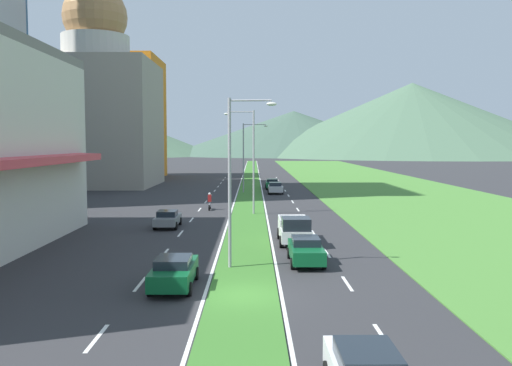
# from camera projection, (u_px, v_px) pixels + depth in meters

# --- Properties ---
(ground_plane) EXTENTS (600.00, 600.00, 0.00)m
(ground_plane) POSITION_uv_depth(u_px,v_px,m) (243.00, 296.00, 24.45)
(ground_plane) COLOR #2D2D30
(grass_median) EXTENTS (3.20, 240.00, 0.06)m
(grass_median) POSITION_uv_depth(u_px,v_px,m) (250.00, 187.00, 84.28)
(grass_median) COLOR #387028
(grass_median) RESTS_ON ground_plane
(grass_verge_right) EXTENTS (24.00, 240.00, 0.06)m
(grass_verge_right) POSITION_uv_depth(u_px,v_px,m) (382.00, 187.00, 84.39)
(grass_verge_right) COLOR #477F33
(grass_verge_right) RESTS_ON ground_plane
(lane_dash_left_2) EXTENTS (0.16, 2.80, 0.01)m
(lane_dash_left_2) POSITION_uv_depth(u_px,v_px,m) (97.00, 338.00, 19.20)
(lane_dash_left_2) COLOR silver
(lane_dash_left_2) RESTS_ON ground_plane
(lane_dash_left_3) EXTENTS (0.16, 2.80, 0.01)m
(lane_dash_left_3) POSITION_uv_depth(u_px,v_px,m) (140.00, 284.00, 26.56)
(lane_dash_left_3) COLOR silver
(lane_dash_left_3) RESTS_ON ground_plane
(lane_dash_left_4) EXTENTS (0.16, 2.80, 0.01)m
(lane_dash_left_4) POSITION_uv_depth(u_px,v_px,m) (165.00, 253.00, 33.91)
(lane_dash_left_4) COLOR silver
(lane_dash_left_4) RESTS_ON ground_plane
(lane_dash_left_5) EXTENTS (0.16, 2.80, 0.01)m
(lane_dash_left_5) POSITION_uv_depth(u_px,v_px,m) (181.00, 233.00, 41.27)
(lane_dash_left_5) COLOR silver
(lane_dash_left_5) RESTS_ON ground_plane
(lane_dash_left_6) EXTENTS (0.16, 2.80, 0.01)m
(lane_dash_left_6) POSITION_uv_depth(u_px,v_px,m) (192.00, 220.00, 48.63)
(lane_dash_left_6) COLOR silver
(lane_dash_left_6) RESTS_ON ground_plane
(lane_dash_left_7) EXTENTS (0.16, 2.80, 0.01)m
(lane_dash_left_7) POSITION_uv_depth(u_px,v_px,m) (200.00, 210.00, 55.99)
(lane_dash_left_7) COLOR silver
(lane_dash_left_7) RESTS_ON ground_plane
(lane_dash_left_8) EXTENTS (0.16, 2.80, 0.01)m
(lane_dash_left_8) POSITION_uv_depth(u_px,v_px,m) (206.00, 202.00, 63.35)
(lane_dash_left_8) COLOR silver
(lane_dash_left_8) RESTS_ON ground_plane
(lane_dash_left_9) EXTENTS (0.16, 2.80, 0.01)m
(lane_dash_left_9) POSITION_uv_depth(u_px,v_px,m) (211.00, 196.00, 70.71)
(lane_dash_left_9) COLOR silver
(lane_dash_left_9) RESTS_ON ground_plane
(lane_dash_left_10) EXTENTS (0.16, 2.80, 0.01)m
(lane_dash_left_10) POSITION_uv_depth(u_px,v_px,m) (215.00, 191.00, 78.07)
(lane_dash_left_10) COLOR silver
(lane_dash_left_10) RESTS_ON ground_plane
(lane_dash_left_11) EXTENTS (0.16, 2.80, 0.01)m
(lane_dash_left_11) POSITION_uv_depth(u_px,v_px,m) (218.00, 187.00, 85.42)
(lane_dash_left_11) COLOR silver
(lane_dash_left_11) RESTS_ON ground_plane
(lane_dash_left_12) EXTENTS (0.16, 2.80, 0.01)m
(lane_dash_left_12) POSITION_uv_depth(u_px,v_px,m) (221.00, 183.00, 92.78)
(lane_dash_left_12) COLOR silver
(lane_dash_left_12) RESTS_ON ground_plane
(lane_dash_left_13) EXTENTS (0.16, 2.80, 0.01)m
(lane_dash_left_13) POSITION_uv_depth(u_px,v_px,m) (223.00, 180.00, 100.14)
(lane_dash_left_13) COLOR silver
(lane_dash_left_13) RESTS_ON ground_plane
(lane_dash_left_14) EXTENTS (0.16, 2.80, 0.01)m
(lane_dash_left_14) POSITION_uv_depth(u_px,v_px,m) (225.00, 178.00, 107.50)
(lane_dash_left_14) COLOR silver
(lane_dash_left_14) RESTS_ON ground_plane
(lane_dash_right_2) EXTENTS (0.16, 2.80, 0.01)m
(lane_dash_right_2) POSITION_uv_depth(u_px,v_px,m) (383.00, 337.00, 19.25)
(lane_dash_right_2) COLOR silver
(lane_dash_right_2) RESTS_ON ground_plane
(lane_dash_right_3) EXTENTS (0.16, 2.80, 0.01)m
(lane_dash_right_3) POSITION_uv_depth(u_px,v_px,m) (347.00, 284.00, 26.61)
(lane_dash_right_3) COLOR silver
(lane_dash_right_3) RESTS_ON ground_plane
(lane_dash_right_4) EXTENTS (0.16, 2.80, 0.01)m
(lane_dash_right_4) POSITION_uv_depth(u_px,v_px,m) (327.00, 253.00, 33.97)
(lane_dash_right_4) COLOR silver
(lane_dash_right_4) RESTS_ON ground_plane
(lane_dash_right_5) EXTENTS (0.16, 2.80, 0.01)m
(lane_dash_right_5) POSITION_uv_depth(u_px,v_px,m) (314.00, 233.00, 41.33)
(lane_dash_right_5) COLOR silver
(lane_dash_right_5) RESTS_ON ground_plane
(lane_dash_right_6) EXTENTS (0.16, 2.80, 0.01)m
(lane_dash_right_6) POSITION_uv_depth(u_px,v_px,m) (305.00, 220.00, 48.68)
(lane_dash_right_6) COLOR silver
(lane_dash_right_6) RESTS_ON ground_plane
(lane_dash_right_7) EXTENTS (0.16, 2.80, 0.01)m
(lane_dash_right_7) POSITION_uv_depth(u_px,v_px,m) (298.00, 210.00, 56.04)
(lane_dash_right_7) COLOR silver
(lane_dash_right_7) RESTS_ON ground_plane
(lane_dash_right_8) EXTENTS (0.16, 2.80, 0.01)m
(lane_dash_right_8) POSITION_uv_depth(u_px,v_px,m) (293.00, 202.00, 63.40)
(lane_dash_right_8) COLOR silver
(lane_dash_right_8) RESTS_ON ground_plane
(lane_dash_right_9) EXTENTS (0.16, 2.80, 0.01)m
(lane_dash_right_9) POSITION_uv_depth(u_px,v_px,m) (289.00, 196.00, 70.76)
(lane_dash_right_9) COLOR silver
(lane_dash_right_9) RESTS_ON ground_plane
(lane_dash_right_10) EXTENTS (0.16, 2.80, 0.01)m
(lane_dash_right_10) POSITION_uv_depth(u_px,v_px,m) (285.00, 191.00, 78.12)
(lane_dash_right_10) COLOR silver
(lane_dash_right_10) RESTS_ON ground_plane
(lane_dash_right_11) EXTENTS (0.16, 2.80, 0.01)m
(lane_dash_right_11) POSITION_uv_depth(u_px,v_px,m) (282.00, 187.00, 85.48)
(lane_dash_right_11) COLOR silver
(lane_dash_right_11) RESTS_ON ground_plane
(lane_dash_right_12) EXTENTS (0.16, 2.80, 0.01)m
(lane_dash_right_12) POSITION_uv_depth(u_px,v_px,m) (280.00, 183.00, 92.84)
(lane_dash_right_12) COLOR silver
(lane_dash_right_12) RESTS_ON ground_plane
(lane_dash_right_13) EXTENTS (0.16, 2.80, 0.01)m
(lane_dash_right_13) POSITION_uv_depth(u_px,v_px,m) (278.00, 180.00, 100.19)
(lane_dash_right_13) COLOR silver
(lane_dash_right_13) RESTS_ON ground_plane
(lane_dash_right_14) EXTENTS (0.16, 2.80, 0.01)m
(lane_dash_right_14) POSITION_uv_depth(u_px,v_px,m) (276.00, 177.00, 107.55)
(lane_dash_right_14) COLOR silver
(lane_dash_right_14) RESTS_ON ground_plane
(edge_line_median_left) EXTENTS (0.16, 240.00, 0.01)m
(edge_line_median_left) POSITION_uv_depth(u_px,v_px,m) (239.00, 187.00, 84.27)
(edge_line_median_left) COLOR silver
(edge_line_median_left) RESTS_ON ground_plane
(edge_line_median_right) EXTENTS (0.16, 240.00, 0.01)m
(edge_line_median_right) POSITION_uv_depth(u_px,v_px,m) (261.00, 187.00, 84.29)
(edge_line_median_right) COLOR silver
(edge_line_median_right) RESTS_ON ground_plane
(domed_building) EXTENTS (18.28, 18.28, 31.89)m
(domed_building) POSITION_uv_depth(u_px,v_px,m) (97.00, 107.00, 86.37)
(domed_building) COLOR #9E9384
(domed_building) RESTS_ON ground_plane
(midrise_colored) EXTENTS (16.92, 16.92, 23.46)m
(midrise_colored) POSITION_uv_depth(u_px,v_px,m) (117.00, 118.00, 106.34)
(midrise_colored) COLOR orange
(midrise_colored) RESTS_ON ground_plane
(hill_far_left) EXTENTS (142.82, 142.82, 27.92)m
(hill_far_left) POSITION_uv_depth(u_px,v_px,m) (87.00, 130.00, 296.30)
(hill_far_left) COLOR #47664C
(hill_far_left) RESTS_ON ground_plane
(hill_far_center) EXTENTS (143.84, 143.84, 24.87)m
(hill_far_center) POSITION_uv_depth(u_px,v_px,m) (294.00, 133.00, 307.15)
(hill_far_center) COLOR #3D5647
(hill_far_center) RESTS_ON ground_plane
(hill_far_right) EXTENTS (177.87, 177.87, 38.44)m
(hill_far_right) POSITION_uv_depth(u_px,v_px,m) (412.00, 119.00, 286.14)
(hill_far_right) COLOR #47664C
(hill_far_right) RESTS_ON ground_plane
(street_lamp_near) EXTENTS (2.65, 0.43, 9.36)m
(street_lamp_near) POSITION_uv_depth(u_px,v_px,m) (235.00, 172.00, 29.48)
(street_lamp_near) COLOR #99999E
(street_lamp_near) RESTS_ON ground_plane
(street_lamp_mid) EXTENTS (2.92, 0.28, 10.04)m
(street_lamp_mid) POSITION_uv_depth(u_px,v_px,m) (251.00, 155.00, 52.00)
(street_lamp_mid) COLOR #99999E
(street_lamp_mid) RESTS_ON ground_plane
(street_lamp_far) EXTENTS (3.47, 0.35, 9.58)m
(street_lamp_far) POSITION_uv_depth(u_px,v_px,m) (246.00, 153.00, 74.55)
(street_lamp_far) COLOR #99999E
(street_lamp_far) RESTS_ON ground_plane
(car_0) EXTENTS (2.04, 4.55, 1.52)m
(car_0) POSITION_uv_depth(u_px,v_px,m) (275.00, 188.00, 73.79)
(car_0) COLOR #B2B2B7
(car_0) RESTS_ON ground_plane
(car_1) EXTENTS (1.99, 4.73, 1.51)m
(car_1) POSITION_uv_depth(u_px,v_px,m) (174.00, 271.00, 25.84)
(car_1) COLOR #0C5128
(car_1) RESTS_ON ground_plane
(car_3) EXTENTS (2.03, 4.74, 1.49)m
(car_3) POSITION_uv_depth(u_px,v_px,m) (272.00, 184.00, 81.17)
(car_3) COLOR #0C5128
(car_3) RESTS_ON ground_plane
(car_5) EXTENTS (1.94, 4.54, 1.51)m
(car_5) POSITION_uv_depth(u_px,v_px,m) (306.00, 250.00, 30.99)
(car_5) COLOR #0C5128
(car_5) RESTS_ON ground_plane
(car_6) EXTENTS (1.90, 4.19, 1.40)m
(car_6) POSITION_uv_depth(u_px,v_px,m) (168.00, 219.00, 44.22)
(car_6) COLOR slate
(car_6) RESTS_ON ground_plane
(pickup_truck_0) EXTENTS (2.18, 5.40, 2.00)m
(pickup_truck_0) POSITION_uv_depth(u_px,v_px,m) (294.00, 230.00, 36.96)
(pickup_truck_0) COLOR silver
(pickup_truck_0) RESTS_ON ground_plane
(motorcycle_rider) EXTENTS (0.36, 2.00, 1.80)m
(motorcycle_rider) POSITION_uv_depth(u_px,v_px,m) (210.00, 203.00, 55.80)
(motorcycle_rider) COLOR black
(motorcycle_rider) RESTS_ON ground_plane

